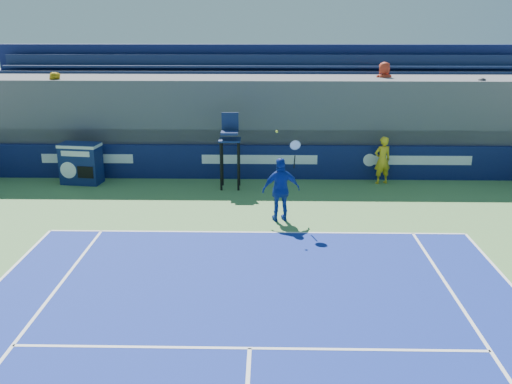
{
  "coord_description": "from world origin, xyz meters",
  "views": [
    {
      "loc": [
        0.29,
        -2.15,
        5.5
      ],
      "look_at": [
        0.0,
        11.5,
        1.25
      ],
      "focal_mm": 40.0,
      "sensor_mm": 36.0,
      "label": 1
    }
  ],
  "objects_px": {
    "ball_person": "(382,160)",
    "tennis_player": "(281,190)",
    "match_clock": "(81,162)",
    "umpire_chair": "(230,143)"
  },
  "relations": [
    {
      "from": "ball_person",
      "to": "tennis_player",
      "type": "distance_m",
      "value": 5.12
    },
    {
      "from": "match_clock",
      "to": "umpire_chair",
      "type": "bearing_deg",
      "value": -4.52
    },
    {
      "from": "match_clock",
      "to": "umpire_chair",
      "type": "height_order",
      "value": "umpire_chair"
    },
    {
      "from": "match_clock",
      "to": "tennis_player",
      "type": "relative_size",
      "value": 0.55
    },
    {
      "from": "ball_person",
      "to": "match_clock",
      "type": "distance_m",
      "value": 10.18
    },
    {
      "from": "ball_person",
      "to": "umpire_chair",
      "type": "distance_m",
      "value": 5.18
    },
    {
      "from": "tennis_player",
      "to": "match_clock",
      "type": "bearing_deg",
      "value": 152.03
    },
    {
      "from": "match_clock",
      "to": "tennis_player",
      "type": "bearing_deg",
      "value": -27.97
    },
    {
      "from": "umpire_chair",
      "to": "tennis_player",
      "type": "height_order",
      "value": "tennis_player"
    },
    {
      "from": "ball_person",
      "to": "tennis_player",
      "type": "height_order",
      "value": "tennis_player"
    }
  ]
}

